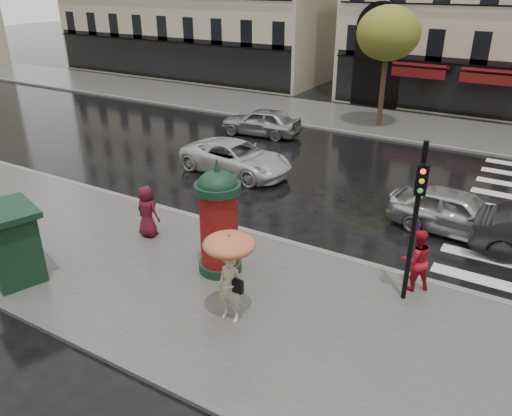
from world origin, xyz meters
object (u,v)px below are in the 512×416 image
Objects in this scene: man_burgundy at (147,211)px; woman_umbrella at (230,264)px; woman_red at (416,260)px; car_silver at (458,212)px; morris_column at (219,219)px; car_far_silver at (261,122)px; traffic_light at (417,210)px; car_white at (236,158)px; newsstand at (11,243)px.

woman_umbrella is at bearing 155.08° from man_burgundy.
car_silver is (0.33, 4.25, -0.25)m from woman_red.
morris_column reaches higher than woman_umbrella.
car_far_silver is (-11.47, 6.65, -0.02)m from car_silver.
traffic_light is 16.16m from car_far_silver.
car_white is at bearing -81.86° from man_burgundy.
man_burgundy is 0.39× the size of car_silver.
man_burgundy reaches higher than car_silver.
car_silver is 9.56m from car_white.
woman_umbrella is 8.92m from car_silver.
car_far_silver is at bearing 115.14° from morris_column.
woman_umbrella is 1.39× the size of man_burgundy.
traffic_light is 10.95m from newsstand.
morris_column reaches higher than car_far_silver.
traffic_light is at bearing 24.74° from newsstand.
car_silver reaches higher than car_white.
woman_umbrella is 1.37× the size of woman_red.
man_burgundy is 3.40m from morris_column.
woman_umbrella is at bearing 13.43° from newsstand.
morris_column is 1.58× the size of newsstand.
man_burgundy reaches higher than car_white.
traffic_light is 1.99× the size of newsstand.
car_far_silver is at bearing -75.97° from man_burgundy.
traffic_light is at bearing -118.47° from car_white.
woman_red is at bearing -169.58° from man_burgundy.
man_burgundy is at bearing 169.96° from morris_column.
man_burgundy reaches higher than car_far_silver.
woman_umbrella is at bearing -143.40° from car_white.
woman_umbrella is 1.11× the size of newsstand.
woman_umbrella is 0.70× the size of morris_column.
traffic_light is (8.33, 0.66, 1.78)m from man_burgundy.
woman_umbrella is 6.52m from newsstand.
woman_red is at bearing 46.01° from woman_umbrella.
man_burgundy is (-4.80, 2.37, -0.73)m from woman_umbrella.
woman_red is at bearing -179.46° from car_silver.
morris_column reaches higher than woman_red.
traffic_light is 0.97× the size of car_silver.
car_far_silver is (-7.56, 14.61, -0.98)m from woman_umbrella.
man_burgundy is 6.67m from car_white.
morris_column is at bearing 130.79° from woman_umbrella.
morris_column reaches higher than car_silver.
car_silver is (3.91, 7.96, -0.96)m from woman_umbrella.
man_burgundy is 0.34× the size of car_white.
traffic_light reaches higher than morris_column.
car_silver is at bearing 42.78° from newsstand.
car_silver is 0.88× the size of car_white.
morris_column is at bearing 171.29° from man_burgundy.
traffic_light is at bearing 47.79° from woman_red.
newsstand reaches higher than car_white.
newsstand is at bearing -1.65° from car_far_silver.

